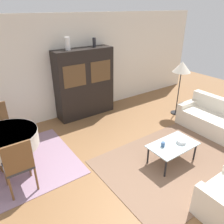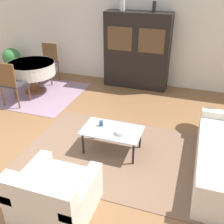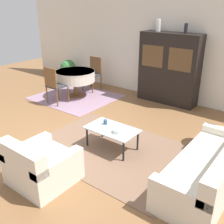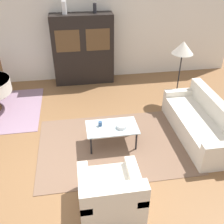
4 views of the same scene
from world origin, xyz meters
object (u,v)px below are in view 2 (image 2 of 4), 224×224
armchair (54,197)px  display_cabinet (137,51)px  coffee_table (112,132)px  dining_chair_far (49,60)px  vase_tall (122,4)px  potted_plant (12,59)px  cup (101,123)px  bowl (121,132)px  dining_chair_near (11,81)px  dining_table (32,69)px  vase_short (154,7)px

armchair → display_cabinet: display_cabinet is taller
display_cabinet → coffee_table: bearing=-83.6°
dining_chair_far → vase_tall: size_ratio=3.27×
display_cabinet → potted_plant: 3.74m
coffee_table → vase_tall: vase_tall is taller
cup → bowl: 0.41m
dining_chair_near → bowl: 2.98m
cup → coffee_table: bearing=-17.9°
armchair → display_cabinet: (-0.08, 4.37, 0.65)m
dining_chair_far → dining_table: bearing=90.0°
bowl → vase_short: (-0.15, 2.97, 1.53)m
coffee_table → dining_chair_far: bearing=136.6°
cup → dining_chair_far: bearing=135.0°
cup → vase_tall: size_ratio=0.30×
coffee_table → display_cabinet: bearing=96.4°
cup → vase_short: 3.23m
dining_chair_far → cup: size_ratio=10.91×
vase_short → potted_plant: vase_short is taller
dining_table → vase_short: (2.66, 1.21, 1.38)m
armchair → dining_chair_near: bearing=135.2°
vase_short → display_cabinet: bearing=-179.9°
dining_table → cup: (2.42, -1.63, -0.14)m
display_cabinet → bowl: size_ratio=10.13×
dining_table → cup: bearing=-34.0°
potted_plant → dining_chair_far: bearing=-9.8°
vase_tall → coffee_table: bearing=-75.9°
cup → dining_table: bearing=146.0°
dining_chair_far → cup: bearing=135.0°
armchair → bowl: size_ratio=4.89×
bowl → vase_tall: bearing=107.0°
bowl → coffee_table: bearing=161.8°
vase_short → potted_plant: 4.35m
potted_plant → dining_chair_near: bearing=-52.5°
coffee_table → vase_short: vase_short is taller
potted_plant → display_cabinet: bearing=2.8°
coffee_table → cup: cup is taller
dining_table → bowl: 3.32m
dining_chair_near → coffee_table: bearing=-19.1°
armchair → dining_table: (-2.39, 3.16, 0.32)m
vase_tall → display_cabinet: bearing=-0.1°
coffee_table → dining_chair_near: size_ratio=0.97×
cup → bowl: size_ratio=0.50×
dining_chair_far → vase_short: vase_short is taller
display_cabinet → cup: 2.88m
dining_chair_near → cup: size_ratio=10.91×
armchair → bowl: armchair is taller
dining_chair_far → bowl: (2.81, -2.55, -0.13)m
coffee_table → dining_table: 3.15m
dining_table → potted_plant: size_ratio=1.56×
dining_chair_far → dining_chair_near: bearing=90.0°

